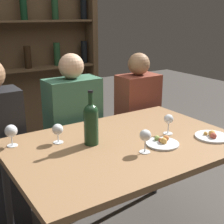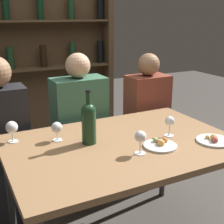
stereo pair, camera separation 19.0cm
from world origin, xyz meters
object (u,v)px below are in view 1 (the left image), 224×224
object	(u,v)px
wine_bottle	(91,122)
food_plate_1	(212,136)
food_plate_0	(162,142)
seated_person_center	(74,138)
wine_glass_0	(169,120)
wine_glass_1	(11,132)
wine_glass_2	(58,130)
seated_person_right	(137,125)
wine_glass_3	(145,136)

from	to	relation	value
wine_bottle	food_plate_1	size ratio (longest dim) A/B	1.56
food_plate_0	food_plate_1	size ratio (longest dim) A/B	0.93
wine_bottle	seated_person_center	xyz separation A→B (m)	(0.16, 0.56, -0.32)
wine_bottle	wine_glass_0	world-z (taller)	wine_bottle
wine_glass_0	wine_glass_1	world-z (taller)	same
wine_bottle	wine_glass_2	xyz separation A→B (m)	(-0.15, 0.12, -0.06)
wine_glass_0	wine_glass_1	distance (m)	0.94
wine_glass_0	wine_glass_1	bearing A→B (deg)	158.50
wine_glass_0	seated_person_center	size ratio (longest dim) A/B	0.11
wine_glass_1	wine_glass_2	world-z (taller)	wine_glass_1
wine_glass_1	food_plate_0	bearing A→B (deg)	-31.62
wine_glass_1	seated_person_center	xyz separation A→B (m)	(0.55, 0.33, -0.28)
food_plate_0	seated_person_right	world-z (taller)	seated_person_right
wine_glass_1	seated_person_center	bearing A→B (deg)	31.24
wine_glass_3	seated_person_center	xyz separation A→B (m)	(-0.03, 0.82, -0.28)
seated_person_right	wine_bottle	bearing A→B (deg)	-144.16
seated_person_center	seated_person_right	size ratio (longest dim) A/B	1.03
wine_glass_2	food_plate_1	size ratio (longest dim) A/B	0.56
food_plate_1	seated_person_center	size ratio (longest dim) A/B	0.17
wine_glass_3	food_plate_0	xyz separation A→B (m)	(0.15, 0.03, -0.08)
wine_glass_0	seated_person_right	size ratio (longest dim) A/B	0.11
seated_person_center	wine_glass_2	bearing A→B (deg)	-125.63
wine_glass_2	wine_glass_3	world-z (taller)	wine_glass_3
wine_bottle	food_plate_1	xyz separation A→B (m)	(0.66, -0.32, -0.12)
wine_bottle	food_plate_0	size ratio (longest dim) A/B	1.67
wine_bottle	wine_glass_1	size ratio (longest dim) A/B	2.50
food_plate_0	seated_person_center	size ratio (longest dim) A/B	0.16
wine_glass_3	seated_person_right	xyz separation A→B (m)	(0.58, 0.82, -0.30)
wine_glass_0	food_plate_1	xyz separation A→B (m)	(0.18, -0.20, -0.08)
food_plate_0	seated_person_center	world-z (taller)	seated_person_center
food_plate_0	seated_person_center	distance (m)	0.83
wine_glass_0	seated_person_center	xyz separation A→B (m)	(-0.33, 0.68, -0.28)
food_plate_0	wine_glass_3	bearing A→B (deg)	-169.21
wine_bottle	wine_glass_3	xyz separation A→B (m)	(0.19, -0.26, -0.04)
wine_bottle	wine_glass_2	bearing A→B (deg)	141.69
wine_bottle	food_plate_1	world-z (taller)	wine_bottle
wine_glass_3	wine_glass_2	bearing A→B (deg)	131.73
wine_glass_2	food_plate_1	distance (m)	0.93
wine_glass_2	food_plate_0	size ratio (longest dim) A/B	0.60
wine_glass_3	wine_bottle	bearing A→B (deg)	125.62
wine_glass_0	food_plate_1	world-z (taller)	wine_glass_0
wine_bottle	food_plate_0	world-z (taller)	wine_bottle
food_plate_1	food_plate_0	bearing A→B (deg)	164.47
wine_bottle	wine_glass_1	bearing A→B (deg)	150.67
wine_glass_0	seated_person_right	world-z (taller)	seated_person_right
food_plate_0	seated_person_right	xyz separation A→B (m)	(0.43, 0.79, -0.21)
wine_glass_0	seated_person_right	bearing A→B (deg)	67.19
wine_glass_0	wine_glass_2	size ratio (longest dim) A/B	1.11
wine_glass_3	food_plate_1	world-z (taller)	wine_glass_3
wine_glass_0	wine_glass_3	size ratio (longest dim) A/B	0.97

